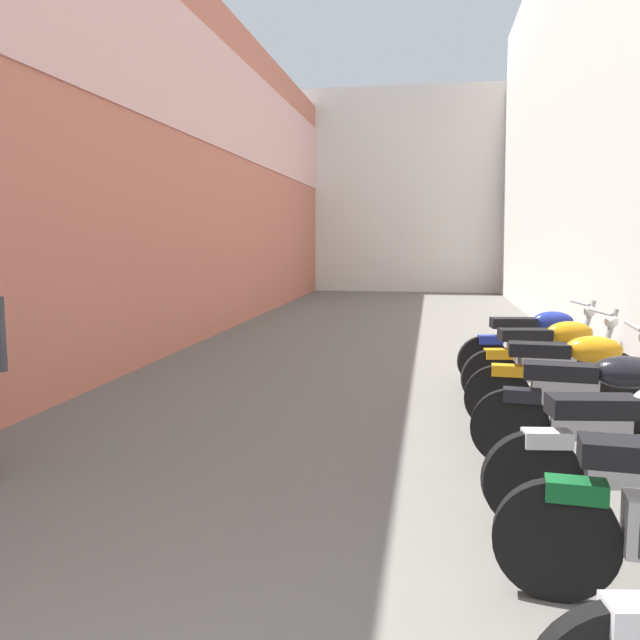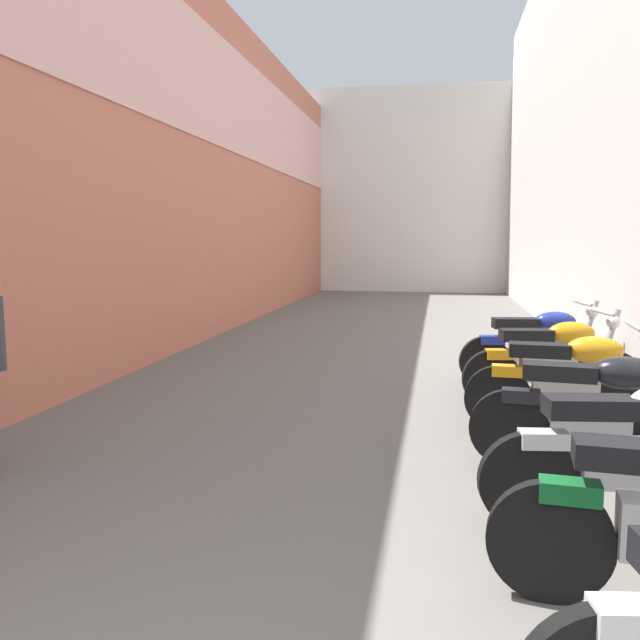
{
  "view_description": "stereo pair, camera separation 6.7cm",
  "coord_description": "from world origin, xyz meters",
  "px_view_note": "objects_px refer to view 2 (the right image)",
  "views": [
    {
      "loc": [
        0.84,
        -0.49,
        1.75
      ],
      "look_at": [
        -0.18,
        5.55,
        0.99
      ],
      "focal_mm": 37.11,
      "sensor_mm": 36.0,
      "label": 1
    },
    {
      "loc": [
        0.91,
        -0.48,
        1.75
      ],
      "look_at": [
        -0.18,
        5.55,
        0.99
      ],
      "focal_mm": 37.11,
      "sensor_mm": 36.0,
      "label": 2
    }
  ],
  "objects_px": {
    "motorcycle_third": "(638,450)",
    "motorcycle_fourth": "(599,409)",
    "motorcycle_fifth": "(573,380)",
    "motorcycle_seventh": "(540,345)",
    "motorcycle_sixth": "(553,360)"
  },
  "relations": [
    {
      "from": "motorcycle_third",
      "to": "motorcycle_fourth",
      "type": "bearing_deg",
      "value": 90.0
    },
    {
      "from": "motorcycle_third",
      "to": "motorcycle_fourth",
      "type": "xyz_separation_m",
      "value": [
        0.0,
        0.98,
        0.0
      ]
    },
    {
      "from": "motorcycle_fifth",
      "to": "motorcycle_fourth",
      "type": "bearing_deg",
      "value": -90.0
    },
    {
      "from": "motorcycle_third",
      "to": "motorcycle_fifth",
      "type": "bearing_deg",
      "value": 90.0
    },
    {
      "from": "motorcycle_third",
      "to": "motorcycle_fourth",
      "type": "height_order",
      "value": "same"
    },
    {
      "from": "motorcycle_third",
      "to": "motorcycle_seventh",
      "type": "distance_m",
      "value": 3.96
    },
    {
      "from": "motorcycle_fourth",
      "to": "motorcycle_sixth",
      "type": "bearing_deg",
      "value": 90.0
    },
    {
      "from": "motorcycle_fifth",
      "to": "motorcycle_seventh",
      "type": "height_order",
      "value": "same"
    },
    {
      "from": "motorcycle_fourth",
      "to": "motorcycle_fifth",
      "type": "bearing_deg",
      "value": 90.0
    },
    {
      "from": "motorcycle_third",
      "to": "motorcycle_fifth",
      "type": "height_order",
      "value": "same"
    },
    {
      "from": "motorcycle_third",
      "to": "motorcycle_sixth",
      "type": "height_order",
      "value": "same"
    },
    {
      "from": "motorcycle_third",
      "to": "motorcycle_fifth",
      "type": "distance_m",
      "value": 1.98
    },
    {
      "from": "motorcycle_fourth",
      "to": "motorcycle_fifth",
      "type": "height_order",
      "value": "same"
    },
    {
      "from": "motorcycle_sixth",
      "to": "motorcycle_seventh",
      "type": "xyz_separation_m",
      "value": [
        0.0,
        0.97,
        0.0
      ]
    },
    {
      "from": "motorcycle_third",
      "to": "motorcycle_seventh",
      "type": "bearing_deg",
      "value": 90.0
    }
  ]
}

